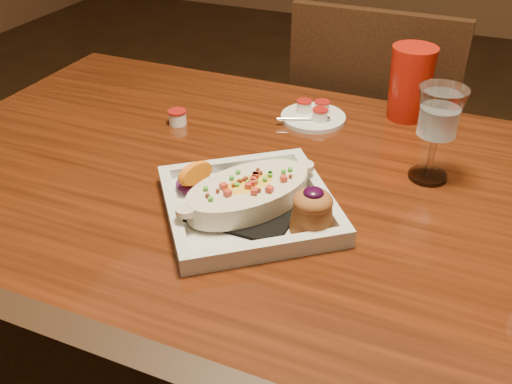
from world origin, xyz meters
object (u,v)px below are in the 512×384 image
at_px(saucer, 313,115).
at_px(table, 298,244).
at_px(goblet, 439,118).
at_px(red_tumbler, 410,83).
at_px(plate, 254,199).
at_px(chair_far, 372,154).

bearing_deg(saucer, table, -75.85).
xyz_separation_m(goblet, red_tumbler, (-0.08, 0.23, -0.04)).
height_order(plate, saucer, plate).
bearing_deg(table, chair_far, 90.00).
bearing_deg(saucer, red_tumbler, 26.71).
bearing_deg(chair_far, red_tumbler, 112.51).
distance_m(table, goblet, 0.32).
relative_size(goblet, red_tumbler, 1.10).
height_order(table, chair_far, chair_far).
bearing_deg(red_tumbler, saucer, -153.29).
bearing_deg(goblet, chair_far, 111.19).
height_order(chair_far, saucer, chair_far).
relative_size(table, red_tumbler, 9.80).
relative_size(table, chair_far, 1.61).
xyz_separation_m(plate, red_tumbler, (0.16, 0.45, 0.05)).
distance_m(chair_far, saucer, 0.43).
relative_size(saucer, red_tumbler, 0.89).
height_order(table, goblet, goblet).
height_order(table, saucer, saucer).
xyz_separation_m(table, saucer, (-0.07, 0.29, 0.11)).
bearing_deg(saucer, goblet, -28.54).
height_order(goblet, red_tumbler, goblet).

